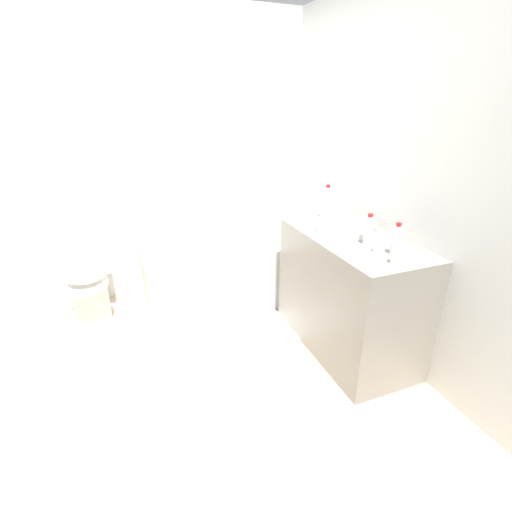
{
  "coord_description": "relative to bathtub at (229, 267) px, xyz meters",
  "views": [
    {
      "loc": [
        -0.19,
        -2.16,
        1.72
      ],
      "look_at": [
        0.73,
        0.19,
        0.65
      ],
      "focal_mm": 26.14,
      "sensor_mm": 36.0,
      "label": 1
    }
  ],
  "objects": [
    {
      "name": "sink_basin",
      "position": [
        0.55,
        -0.93,
        0.59
      ],
      "size": [
        0.36,
        0.36,
        0.05
      ],
      "primitive_type": "cylinder",
      "color": "white",
      "rests_on": "vanity_counter"
    },
    {
      "name": "water_bottle_1",
      "position": [
        0.57,
        -1.16,
        0.66
      ],
      "size": [
        0.06,
        0.06,
        0.2
      ],
      "color": "silver",
      "rests_on": "vanity_counter"
    },
    {
      "name": "sink_faucet",
      "position": [
        0.75,
        -0.93,
        0.6
      ],
      "size": [
        0.12,
        0.15,
        0.07
      ],
      "color": "#A4A4A9",
      "rests_on": "vanity_counter"
    },
    {
      "name": "toilet",
      "position": [
        -1.19,
        0.08,
        0.02
      ],
      "size": [
        0.37,
        0.49,
        0.67
      ],
      "rotation": [
        0.0,
        0.0,
        -1.55
      ],
      "color": "white",
      "rests_on": "ground_plane"
    },
    {
      "name": "vanity_counter",
      "position": [
        0.57,
        -1.02,
        0.13
      ],
      "size": [
        0.56,
        1.12,
        0.86
      ],
      "primitive_type": "cube",
      "color": "gray",
      "rests_on": "ground_plane"
    },
    {
      "name": "wall_back_tiled",
      "position": [
        -0.71,
        0.44,
        0.93
      ],
      "size": [
        3.51,
        0.1,
        2.46
      ],
      "primitive_type": "cube",
      "color": "silver",
      "rests_on": "ground_plane"
    },
    {
      "name": "drinking_glass_0",
      "position": [
        0.54,
        -1.48,
        0.62
      ],
      "size": [
        0.08,
        0.08,
        0.1
      ],
      "primitive_type": "cylinder",
      "color": "white",
      "rests_on": "vanity_counter"
    },
    {
      "name": "wall_right_mirror",
      "position": [
        0.9,
        -0.81,
        0.93
      ],
      "size": [
        0.1,
        2.8,
        2.46
      ],
      "primitive_type": "cube",
      "color": "silver",
      "rests_on": "ground_plane"
    },
    {
      "name": "ground_plane",
      "position": [
        -0.71,
        -0.81,
        -0.3
      ],
      "size": [
        4.11,
        4.11,
        0.0
      ],
      "primitive_type": "plane",
      "color": "#C1AD8E"
    },
    {
      "name": "toilet_paper_roll",
      "position": [
        -1.44,
        0.08,
        -0.25
      ],
      "size": [
        0.11,
        0.11,
        0.1
      ],
      "primitive_type": "cylinder",
      "color": "white",
      "rests_on": "ground_plane"
    },
    {
      "name": "water_bottle_0",
      "position": [
        0.62,
        -1.36,
        0.66
      ],
      "size": [
        0.06,
        0.06,
        0.2
      ],
      "color": "silver",
      "rests_on": "vanity_counter"
    },
    {
      "name": "bath_mat",
      "position": [
        -0.01,
        -0.65,
        -0.29
      ],
      "size": [
        0.7,
        0.44,
        0.01
      ],
      "primitive_type": "cube",
      "color": "white",
      "rests_on": "ground_plane"
    },
    {
      "name": "drinking_glass_2",
      "position": [
        0.55,
        -1.3,
        0.61
      ],
      "size": [
        0.07,
        0.07,
        0.08
      ],
      "primitive_type": "cylinder",
      "color": "white",
      "rests_on": "vanity_counter"
    },
    {
      "name": "bathtub",
      "position": [
        0.0,
        0.0,
        0.0
      ],
      "size": [
        1.5,
        0.78,
        1.16
      ],
      "color": "white",
      "rests_on": "ground_plane"
    },
    {
      "name": "drinking_glass_1",
      "position": [
        0.55,
        -0.68,
        0.61
      ],
      "size": [
        0.07,
        0.07,
        0.09
      ],
      "primitive_type": "cylinder",
      "color": "white",
      "rests_on": "vanity_counter"
    },
    {
      "name": "water_bottle_2",
      "position": [
        0.62,
        -0.58,
        0.69
      ],
      "size": [
        0.06,
        0.06,
        0.26
      ],
      "color": "silver",
      "rests_on": "vanity_counter"
    }
  ]
}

